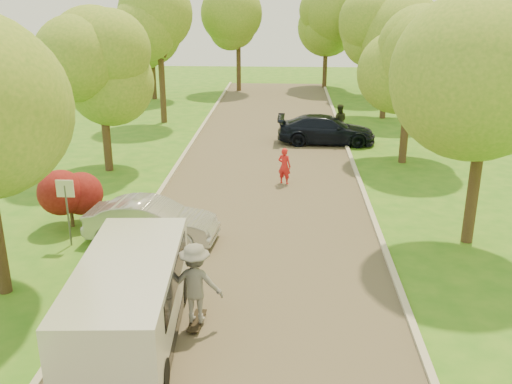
% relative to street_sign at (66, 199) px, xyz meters
% --- Properties ---
extents(ground, '(100.00, 100.00, 0.00)m').
position_rel_street_sign_xyz_m(ground, '(5.80, -4.00, -1.56)').
color(ground, '#2F6F1A').
rests_on(ground, ground).
extents(road, '(8.00, 60.00, 0.01)m').
position_rel_street_sign_xyz_m(road, '(5.80, 4.00, -1.56)').
color(road, '#4C4438').
rests_on(road, ground).
extents(curb_left, '(0.18, 60.00, 0.12)m').
position_rel_street_sign_xyz_m(curb_left, '(1.75, 4.00, -1.50)').
color(curb_left, '#B2AD9E').
rests_on(curb_left, ground).
extents(curb_right, '(0.18, 60.00, 0.12)m').
position_rel_street_sign_xyz_m(curb_right, '(9.85, 4.00, -1.50)').
color(curb_right, '#B2AD9E').
rests_on(curb_right, ground).
extents(street_sign, '(0.55, 0.06, 2.17)m').
position_rel_street_sign_xyz_m(street_sign, '(0.00, 0.00, 0.00)').
color(street_sign, '#59595E').
rests_on(street_sign, ground).
extents(red_shrub, '(1.70, 1.70, 1.95)m').
position_rel_street_sign_xyz_m(red_shrub, '(-0.50, 1.50, -0.47)').
color(red_shrub, '#382619').
rests_on(red_shrub, ground).
extents(tree_l_midb, '(4.30, 4.20, 6.62)m').
position_rel_street_sign_xyz_m(tree_l_midb, '(-1.01, 8.00, 3.02)').
color(tree_l_midb, '#382619').
rests_on(tree_l_midb, ground).
extents(tree_l_far, '(4.92, 4.80, 7.79)m').
position_rel_street_sign_xyz_m(tree_l_far, '(-0.59, 18.00, 3.90)').
color(tree_l_far, '#382619').
rests_on(tree_l_far, ground).
extents(tree_r_mida, '(5.13, 5.00, 7.95)m').
position_rel_street_sign_xyz_m(tree_r_mida, '(12.82, 1.00, 3.97)').
color(tree_r_mida, '#382619').
rests_on(tree_r_mida, ground).
extents(tree_r_midb, '(4.51, 4.40, 7.01)m').
position_rel_street_sign_xyz_m(tree_r_midb, '(12.40, 10.00, 3.32)').
color(tree_r_midb, '#382619').
rests_on(tree_r_midb, ground).
extents(tree_r_far, '(5.33, 5.20, 8.34)m').
position_rel_street_sign_xyz_m(tree_r_far, '(13.03, 20.00, 4.27)').
color(tree_r_far, '#382619').
rests_on(tree_r_far, ground).
extents(tree_bg_a, '(5.12, 5.00, 7.72)m').
position_rel_street_sign_xyz_m(tree_bg_a, '(-2.98, 26.00, 3.75)').
color(tree_bg_a, '#382619').
rests_on(tree_bg_a, ground).
extents(tree_bg_b, '(5.12, 5.00, 7.95)m').
position_rel_street_sign_xyz_m(tree_bg_b, '(14.02, 28.00, 3.97)').
color(tree_bg_b, '#382619').
rests_on(tree_bg_b, ground).
extents(tree_bg_c, '(4.92, 4.80, 7.33)m').
position_rel_street_sign_xyz_m(tree_bg_c, '(3.01, 30.00, 3.46)').
color(tree_bg_c, '#382619').
rests_on(tree_bg_c, ground).
extents(tree_bg_d, '(5.12, 5.00, 7.72)m').
position_rel_street_sign_xyz_m(tree_bg_d, '(10.02, 32.00, 3.75)').
color(tree_bg_d, '#382619').
rests_on(tree_bg_d, ground).
extents(minivan, '(2.45, 5.49, 2.00)m').
position_rel_street_sign_xyz_m(minivan, '(3.30, -5.04, -0.51)').
color(minivan, silver).
rests_on(minivan, ground).
extents(silver_sedan, '(4.30, 1.85, 1.38)m').
position_rel_street_sign_xyz_m(silver_sedan, '(2.50, 0.47, -0.87)').
color(silver_sedan, '#A9AAAE').
rests_on(silver_sedan, ground).
extents(dark_sedan, '(5.15, 2.18, 1.48)m').
position_rel_street_sign_xyz_m(dark_sedan, '(8.81, 13.37, -0.82)').
color(dark_sedan, black).
rests_on(dark_sedan, ground).
extents(longboard, '(0.35, 1.04, 0.12)m').
position_rel_street_sign_xyz_m(longboard, '(4.68, -4.32, -1.45)').
color(longboard, black).
rests_on(longboard, ground).
extents(skateboarder, '(1.33, 0.82, 1.99)m').
position_rel_street_sign_xyz_m(skateboarder, '(4.68, -4.32, -0.44)').
color(skateboarder, slate).
rests_on(skateboarder, longboard).
extents(person_striped, '(0.67, 0.57, 1.55)m').
position_rel_street_sign_xyz_m(person_striped, '(6.68, 6.50, -0.79)').
color(person_striped, red).
rests_on(person_striped, ground).
extents(person_olive, '(0.92, 0.74, 1.82)m').
position_rel_street_sign_xyz_m(person_olive, '(9.60, 14.86, -0.66)').
color(person_olive, '#2D341F').
rests_on(person_olive, ground).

